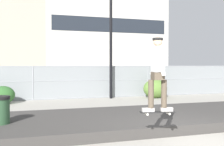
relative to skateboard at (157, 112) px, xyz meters
name	(u,v)px	position (x,y,z in m)	size (l,w,h in m)	color
ground_plane	(188,142)	(0.86, 0.08, -0.79)	(120.00, 120.00, 0.00)	#9E998E
gravel_berm	(146,118)	(0.86, 2.48, -0.65)	(10.20, 3.77, 0.28)	#3D3A38
skateboard	(157,112)	(0.00, 0.00, 0.00)	(0.82, 0.34, 0.07)	black
skater	(158,69)	(0.00, 0.00, 0.98)	(0.73, 0.61, 1.72)	#B2ADA8
chain_fence	(94,82)	(0.86, 9.56, 0.15)	(20.30, 0.06, 1.85)	gray
street_lamp	(111,22)	(1.72, 9.13, 3.52)	(0.44, 0.44, 6.94)	black
parked_car_mid	(86,81)	(0.97, 12.44, 0.05)	(4.51, 2.17, 1.66)	#566B4C
office_block	(101,39)	(11.46, 46.60, 6.40)	(22.24, 13.32, 14.38)	#B2AFA8
shrub_left	(3,95)	(-3.94, 8.53, -0.35)	(1.13, 0.92, 0.87)	#2D5B28
shrub_center	(155,89)	(4.22, 8.56, -0.25)	(1.39, 1.14, 1.08)	#567A33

